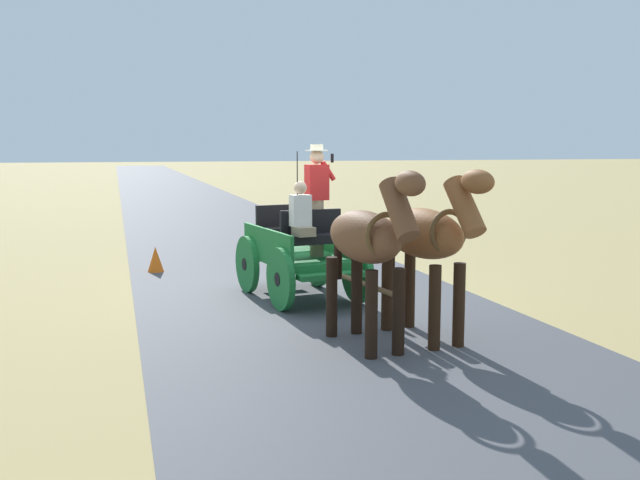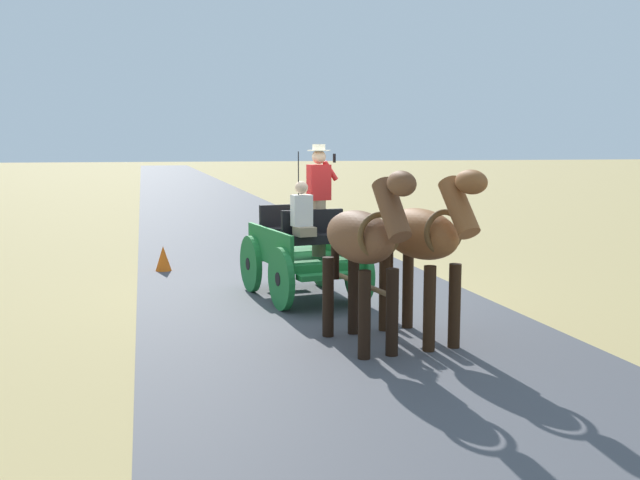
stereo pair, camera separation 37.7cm
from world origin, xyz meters
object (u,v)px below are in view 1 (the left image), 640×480
at_px(horse_off_side, 368,241).
at_px(traffic_cone, 156,259).
at_px(horse_drawn_carriage, 302,249).
at_px(horse_near_side, 428,238).

bearing_deg(horse_off_side, traffic_cone, -70.48).
xyz_separation_m(horse_drawn_carriage, horse_off_side, (-0.05, 3.06, 0.51)).
distance_m(horse_drawn_carriage, horse_off_side, 3.10).
xyz_separation_m(horse_off_side, traffic_cone, (2.22, -6.26, -1.07)).
distance_m(horse_near_side, horse_off_side, 0.85).
distance_m(horse_drawn_carriage, horse_near_side, 3.10).
bearing_deg(horse_drawn_carriage, traffic_cone, -55.87).
relative_size(horse_drawn_carriage, horse_off_side, 2.04).
bearing_deg(horse_near_side, traffic_cone, -63.48).
bearing_deg(horse_near_side, horse_off_side, 8.92).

